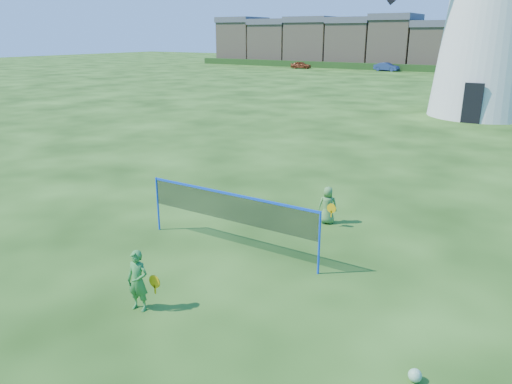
{
  "coord_description": "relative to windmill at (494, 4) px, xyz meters",
  "views": [
    {
      "loc": [
        6.53,
        -9.4,
        5.33
      ],
      "look_at": [
        0.2,
        0.5,
        1.5
      ],
      "focal_mm": 34.09,
      "sensor_mm": 36.0,
      "label": 1
    }
  ],
  "objects": [
    {
      "name": "windmill",
      "position": [
        0.0,
        0.0,
        0.0
      ],
      "size": [
        13.82,
        6.77,
        19.97
      ],
      "color": "silver",
      "rests_on": "ground"
    },
    {
      "name": "car_right",
      "position": [
        -18.96,
        38.02,
        -6.5
      ],
      "size": [
        3.88,
        1.7,
        1.24
      ],
      "primitive_type": "imported",
      "rotation": [
        0.0,
        0.0,
        1.46
      ],
      "color": "navy",
      "rests_on": "ground"
    },
    {
      "name": "hedge",
      "position": [
        -23.51,
        39.31,
        -6.62
      ],
      "size": [
        62.0,
        0.8,
        1.0
      ],
      "primitive_type": "cube",
      "color": "#193814",
      "rests_on": "ground"
    },
    {
      "name": "ground",
      "position": [
        -1.51,
        -26.69,
        -7.12
      ],
      "size": [
        220.0,
        220.0,
        0.0
      ],
      "primitive_type": "plane",
      "color": "black",
      "rests_on": "ground"
    },
    {
      "name": "player_boy",
      "position": [
        -0.43,
        -23.67,
        -6.56
      ],
      "size": [
        0.68,
        0.54,
        1.11
      ],
      "rotation": [
        0.0,
        0.0,
        3.56
      ],
      "color": "#4F8841",
      "rests_on": "ground"
    },
    {
      "name": "car_left",
      "position": [
        -32.4,
        35.95,
        -6.56
      ],
      "size": [
        3.48,
        1.93,
        1.12
      ],
      "primitive_type": "imported",
      "rotation": [
        0.0,
        0.0,
        1.77
      ],
      "color": "maroon",
      "rests_on": "ground"
    },
    {
      "name": "player_girl",
      "position": [
        -1.63,
        -30.06,
        -6.48
      ],
      "size": [
        0.68,
        0.38,
        1.28
      ],
      "rotation": [
        0.0,
        0.0,
        0.16
      ],
      "color": "#338036",
      "rests_on": "ground"
    },
    {
      "name": "play_ball",
      "position": [
        3.67,
        -29.24,
        -7.01
      ],
      "size": [
        0.22,
        0.22,
        0.22
      ],
      "primitive_type": "sphere",
      "color": "green",
      "rests_on": "ground"
    },
    {
      "name": "terraced_houses",
      "position": [
        -27.88,
        45.31,
        -3.09
      ],
      "size": [
        52.37,
        8.4,
        8.39
      ],
      "color": "gray",
      "rests_on": "ground"
    },
    {
      "name": "badminton_net",
      "position": [
        -1.75,
        -26.72,
        -5.98
      ],
      "size": [
        5.05,
        0.05,
        1.55
      ],
      "color": "blue",
      "rests_on": "ground"
    }
  ]
}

